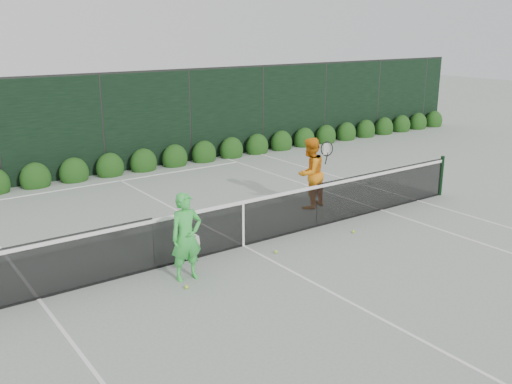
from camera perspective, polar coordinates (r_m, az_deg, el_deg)
ground at (r=11.80m, az=-1.28°, el=-5.42°), size 80.00×80.00×0.00m
tennis_net at (r=11.60m, az=-1.40°, el=-3.01°), size 12.90×0.10×1.07m
player_woman at (r=10.11m, az=-6.98°, el=-4.47°), size 0.65×0.42×1.60m
player_man at (r=14.10m, az=5.42°, el=1.89°), size 1.00×0.87×1.76m
court_lines at (r=11.80m, az=-1.28°, el=-5.40°), size 11.03×23.83×0.01m
windscreen_fence at (r=9.30m, az=8.13°, el=-1.69°), size 32.00×21.07×3.06m
hedge_row at (r=17.84m, az=-14.38°, el=2.34°), size 31.66×0.65×0.94m
tennis_balls at (r=11.30m, az=2.26°, el=-6.26°), size 4.39×0.45×0.07m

